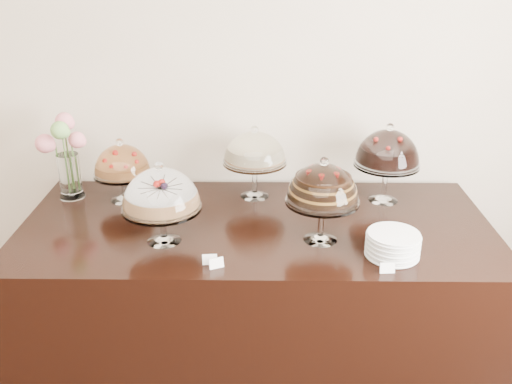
{
  "coord_description": "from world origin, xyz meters",
  "views": [
    {
      "loc": [
        0.38,
        0.05,
        2.11
      ],
      "look_at": [
        0.35,
        2.4,
        1.08
      ],
      "focal_mm": 40.0,
      "sensor_mm": 36.0,
      "label": 1
    }
  ],
  "objects_px": {
    "cake_stand_sugar_sponge": "(161,193)",
    "cake_stand_fruit_tart": "(122,163)",
    "cake_stand_dark_choco": "(388,151)",
    "plate_stack": "(393,245)",
    "cake_stand_choco_layer": "(323,186)",
    "cake_stand_cheesecake": "(255,151)",
    "flower_vase": "(65,155)",
    "display_counter": "(256,303)"
  },
  "relations": [
    {
      "from": "cake_stand_sugar_sponge",
      "to": "flower_vase",
      "type": "relative_size",
      "value": 0.87
    },
    {
      "from": "cake_stand_cheesecake",
      "to": "cake_stand_fruit_tart",
      "type": "distance_m",
      "value": 0.67
    },
    {
      "from": "cake_stand_choco_layer",
      "to": "plate_stack",
      "type": "relative_size",
      "value": 1.77
    },
    {
      "from": "cake_stand_choco_layer",
      "to": "cake_stand_fruit_tart",
      "type": "distance_m",
      "value": 1.05
    },
    {
      "from": "cake_stand_sugar_sponge",
      "to": "plate_stack",
      "type": "bearing_deg",
      "value": -6.94
    },
    {
      "from": "cake_stand_sugar_sponge",
      "to": "plate_stack",
      "type": "height_order",
      "value": "cake_stand_sugar_sponge"
    },
    {
      "from": "cake_stand_choco_layer",
      "to": "cake_stand_cheesecake",
      "type": "bearing_deg",
      "value": 122.18
    },
    {
      "from": "cake_stand_dark_choco",
      "to": "cake_stand_choco_layer",
      "type": "bearing_deg",
      "value": -130.01
    },
    {
      "from": "cake_stand_choco_layer",
      "to": "cake_stand_fruit_tart",
      "type": "xyz_separation_m",
      "value": [
        -0.96,
        0.42,
        -0.06
      ]
    },
    {
      "from": "cake_stand_sugar_sponge",
      "to": "cake_stand_fruit_tart",
      "type": "distance_m",
      "value": 0.52
    },
    {
      "from": "cake_stand_sugar_sponge",
      "to": "cake_stand_fruit_tart",
      "type": "relative_size",
      "value": 1.14
    },
    {
      "from": "cake_stand_dark_choco",
      "to": "flower_vase",
      "type": "xyz_separation_m",
      "value": [
        -1.61,
        0.02,
        -0.03
      ]
    },
    {
      "from": "cake_stand_sugar_sponge",
      "to": "cake_stand_cheesecake",
      "type": "distance_m",
      "value": 0.63
    },
    {
      "from": "flower_vase",
      "to": "cake_stand_fruit_tart",
      "type": "bearing_deg",
      "value": -6.31
    },
    {
      "from": "cake_stand_fruit_tart",
      "to": "plate_stack",
      "type": "distance_m",
      "value": 1.38
    },
    {
      "from": "cake_stand_fruit_tart",
      "to": "cake_stand_cheesecake",
      "type": "bearing_deg",
      "value": 4.52
    },
    {
      "from": "cake_stand_sugar_sponge",
      "to": "flower_vase",
      "type": "distance_m",
      "value": 0.74
    },
    {
      "from": "cake_stand_sugar_sponge",
      "to": "cake_stand_cheesecake",
      "type": "height_order",
      "value": "cake_stand_cheesecake"
    },
    {
      "from": "cake_stand_choco_layer",
      "to": "cake_stand_cheesecake",
      "type": "relative_size",
      "value": 1.02
    },
    {
      "from": "cake_stand_cheesecake",
      "to": "cake_stand_choco_layer",
      "type": "bearing_deg",
      "value": -57.82
    },
    {
      "from": "cake_stand_choco_layer",
      "to": "cake_stand_dark_choco",
      "type": "height_order",
      "value": "cake_stand_dark_choco"
    },
    {
      "from": "cake_stand_dark_choco",
      "to": "flower_vase",
      "type": "distance_m",
      "value": 1.61
    },
    {
      "from": "cake_stand_sugar_sponge",
      "to": "cake_stand_dark_choco",
      "type": "relative_size",
      "value": 0.92
    },
    {
      "from": "cake_stand_choco_layer",
      "to": "cake_stand_dark_choco",
      "type": "distance_m",
      "value": 0.56
    },
    {
      "from": "cake_stand_dark_choco",
      "to": "plate_stack",
      "type": "bearing_deg",
      "value": -97.26
    },
    {
      "from": "cake_stand_cheesecake",
      "to": "flower_vase",
      "type": "relative_size",
      "value": 0.88
    },
    {
      "from": "cake_stand_cheesecake",
      "to": "cake_stand_dark_choco",
      "type": "height_order",
      "value": "cake_stand_dark_choco"
    },
    {
      "from": "plate_stack",
      "to": "cake_stand_dark_choco",
      "type": "bearing_deg",
      "value": 82.74
    },
    {
      "from": "cake_stand_choco_layer",
      "to": "flower_vase",
      "type": "bearing_deg",
      "value": 160.13
    },
    {
      "from": "cake_stand_dark_choco",
      "to": "flower_vase",
      "type": "relative_size",
      "value": 0.95
    },
    {
      "from": "cake_stand_cheesecake",
      "to": "plate_stack",
      "type": "relative_size",
      "value": 1.73
    },
    {
      "from": "cake_stand_choco_layer",
      "to": "flower_vase",
      "type": "distance_m",
      "value": 1.33
    },
    {
      "from": "cake_stand_fruit_tart",
      "to": "flower_vase",
      "type": "relative_size",
      "value": 0.76
    },
    {
      "from": "display_counter",
      "to": "flower_vase",
      "type": "bearing_deg",
      "value": 163.24
    },
    {
      "from": "cake_stand_sugar_sponge",
      "to": "cake_stand_choco_layer",
      "type": "distance_m",
      "value": 0.69
    },
    {
      "from": "cake_stand_sugar_sponge",
      "to": "cake_stand_dark_choco",
      "type": "bearing_deg",
      "value": 23.15
    },
    {
      "from": "cake_stand_dark_choco",
      "to": "cake_stand_fruit_tart",
      "type": "relative_size",
      "value": 1.24
    },
    {
      "from": "flower_vase",
      "to": "cake_stand_sugar_sponge",
      "type": "bearing_deg",
      "value": -40.02
    },
    {
      "from": "cake_stand_cheesecake",
      "to": "flower_vase",
      "type": "bearing_deg",
      "value": -178.78
    },
    {
      "from": "cake_stand_dark_choco",
      "to": "cake_stand_fruit_tart",
      "type": "height_order",
      "value": "cake_stand_dark_choco"
    },
    {
      "from": "display_counter",
      "to": "cake_stand_choco_layer",
      "type": "relative_size",
      "value": 5.64
    },
    {
      "from": "flower_vase",
      "to": "plate_stack",
      "type": "relative_size",
      "value": 1.95
    }
  ]
}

